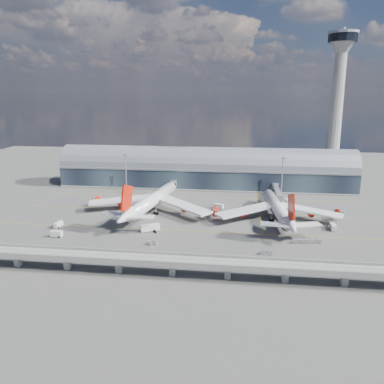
# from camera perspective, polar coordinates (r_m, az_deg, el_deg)

# --- Properties ---
(ground) EXTENTS (500.00, 500.00, 0.00)m
(ground) POSITION_cam_1_polar(r_m,az_deg,el_deg) (189.47, -0.10, -4.88)
(ground) COLOR #474744
(ground) RESTS_ON ground
(taxi_lines) EXTENTS (200.00, 80.12, 0.01)m
(taxi_lines) POSITION_cam_1_polar(r_m,az_deg,el_deg) (210.24, 0.65, -2.84)
(taxi_lines) COLOR gold
(taxi_lines) RESTS_ON ground
(terminal) EXTENTS (200.00, 30.00, 28.00)m
(terminal) POSITION_cam_1_polar(r_m,az_deg,el_deg) (261.16, 2.03, 3.28)
(terminal) COLOR #1F2734
(terminal) RESTS_ON ground
(control_tower) EXTENTS (19.00, 19.00, 103.00)m
(control_tower) POSITION_cam_1_polar(r_m,az_deg,el_deg) (267.52, 21.05, 11.30)
(control_tower) COLOR gray
(control_tower) RESTS_ON ground
(guideway) EXTENTS (220.00, 8.50, 7.20)m
(guideway) POSITION_cam_1_polar(r_m,az_deg,el_deg) (137.22, -3.01, -10.59)
(guideway) COLOR gray
(guideway) RESTS_ON ground
(floodlight_mast_left) EXTENTS (3.00, 0.70, 25.70)m
(floodlight_mast_left) POSITION_cam_1_polar(r_m,az_deg,el_deg) (248.00, -10.05, 2.96)
(floodlight_mast_left) COLOR gray
(floodlight_mast_left) RESTS_ON ground
(floodlight_mast_right) EXTENTS (3.00, 0.70, 25.70)m
(floodlight_mast_right) POSITION_cam_1_polar(r_m,az_deg,el_deg) (238.89, 13.58, 2.31)
(floodlight_mast_right) COLOR gray
(floodlight_mast_right) RESTS_ON ground
(airliner_left) EXTENTS (73.81, 77.68, 23.73)m
(airliner_left) POSITION_cam_1_polar(r_m,az_deg,el_deg) (205.53, -6.26, -1.38)
(airliner_left) COLOR white
(airliner_left) RESTS_ON ground
(airliner_right) EXTENTS (67.81, 70.91, 22.49)m
(airliner_right) POSITION_cam_1_polar(r_m,az_deg,el_deg) (197.85, 12.95, -2.62)
(airliner_right) COLOR white
(airliner_right) RESTS_ON ground
(jet_bridge_left) EXTENTS (4.40, 28.00, 7.25)m
(jet_bridge_left) POSITION_cam_1_polar(r_m,az_deg,el_deg) (241.15, -3.29, 0.77)
(jet_bridge_left) COLOR gray
(jet_bridge_left) RESTS_ON ground
(jet_bridge_right) EXTENTS (4.40, 32.00, 7.25)m
(jet_bridge_right) POSITION_cam_1_polar(r_m,az_deg,el_deg) (236.82, 12.80, 0.14)
(jet_bridge_right) COLOR gray
(jet_bridge_right) RESTS_ON ground
(service_truck_0) EXTENTS (2.49, 6.34, 2.59)m
(service_truck_0) POSITION_cam_1_polar(r_m,az_deg,el_deg) (195.99, -19.72, -4.70)
(service_truck_0) COLOR silver
(service_truck_0) RESTS_ON ground
(service_truck_1) EXTENTS (5.29, 2.75, 3.02)m
(service_truck_1) POSITION_cam_1_polar(r_m,az_deg,el_deg) (183.38, -19.97, -6.02)
(service_truck_1) COLOR silver
(service_truck_1) RESTS_ON ground
(service_truck_2) EXTENTS (9.32, 6.66, 3.32)m
(service_truck_2) POSITION_cam_1_polar(r_m,az_deg,el_deg) (180.47, -6.39, -5.43)
(service_truck_2) COLOR silver
(service_truck_2) RESTS_ON ground
(service_truck_3) EXTENTS (2.68, 6.06, 2.88)m
(service_truck_3) POSITION_cam_1_polar(r_m,az_deg,el_deg) (193.41, 20.71, -5.01)
(service_truck_3) COLOR silver
(service_truck_3) RESTS_ON ground
(service_truck_4) EXTENTS (3.44, 6.00, 3.31)m
(service_truck_4) POSITION_cam_1_polar(r_m,az_deg,el_deg) (227.40, 14.45, -1.50)
(service_truck_4) COLOR silver
(service_truck_4) RESTS_ON ground
(service_truck_5) EXTENTS (5.98, 4.30, 2.71)m
(service_truck_5) POSITION_cam_1_polar(r_m,az_deg,el_deg) (213.79, 4.09, -2.18)
(service_truck_5) COLOR silver
(service_truck_5) RESTS_ON ground
(cargo_train_0) EXTENTS (5.04, 2.98, 1.63)m
(cargo_train_0) POSITION_cam_1_polar(r_m,az_deg,el_deg) (165.58, -6.07, -7.68)
(cargo_train_0) COLOR gray
(cargo_train_0) RESTS_ON ground
(cargo_train_1) EXTENTS (13.21, 3.60, 1.74)m
(cargo_train_1) POSITION_cam_1_polar(r_m,az_deg,el_deg) (173.72, 17.13, -7.17)
(cargo_train_1) COLOR gray
(cargo_train_1) RESTS_ON ground
(cargo_train_2) EXTENTS (4.96, 1.79, 1.66)m
(cargo_train_2) POSITION_cam_1_polar(r_m,az_deg,el_deg) (157.95, 11.28, -9.06)
(cargo_train_2) COLOR gray
(cargo_train_2) RESTS_ON ground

